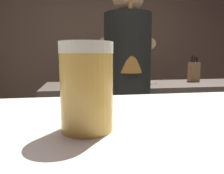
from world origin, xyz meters
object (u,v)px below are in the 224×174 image
Objects in this scene: bottle_soy at (121,59)px; bottle_vinegar at (89,58)px; bottle_olive_oil at (111,59)px; knife_block at (194,71)px; bartender at (127,83)px; bottle_hot_sauce at (111,59)px; chefs_knife at (146,84)px; mixing_bowl at (101,81)px; pint_glass_far at (87,87)px.

bottle_vinegar is at bearing 172.50° from bottle_soy.
knife_block is at bearing -62.55° from bottle_olive_oil.
bottle_olive_oil is 0.95× the size of bottle_soy.
bottle_vinegar reaches higher than bottle_olive_oil.
bottle_soy reaches higher than knife_block.
bartender is 7.11× the size of bottle_vinegar.
bottle_vinegar is at bearing 171.69° from bottle_hot_sauce.
bartender is at bearing -85.03° from bottle_vinegar.
chefs_knife is (0.28, 0.41, -0.06)m from bartender.
bartender is at bearing -145.01° from chefs_knife.
bartender is 1.81m from bottle_hot_sauce.
bottle_hot_sauce is (0.31, 1.30, 0.20)m from mixing_bowl.
bottle_soy is (0.05, 1.38, 0.23)m from chefs_knife.
knife_block is 0.62m from chefs_knife.
bartender is at bearing 73.41° from pint_glass_far.
bottle_vinegar is 1.18× the size of bottle_hot_sauce.
pint_glass_far is 0.63× the size of bottle_soy.
bottle_vinegar reaches higher than bottle_soy.
bartender is 0.51m from mixing_bowl.
mixing_bowl is at bearing -175.25° from knife_block.
bottle_soy reaches higher than pint_glass_far.
knife_block is 2.06× the size of pint_glass_far.
bottle_soy is (0.33, 1.78, 0.16)m from bartender.
bartender is 1.82m from bottle_soy.
pint_glass_far is 3.03m from bottle_vinegar.
bottle_soy is at bearing -6.86° from bartender.
pint_glass_far is (-0.63, -1.58, 0.21)m from chefs_knife.
bottle_vinegar reaches higher than mixing_bowl.
bottle_vinegar reaches higher than chefs_knife.
bottle_hot_sauce is (-0.00, -0.10, 0.00)m from bottle_olive_oil.
bottle_hot_sauce is at bearing -8.31° from bottle_vinegar.
pint_glass_far is at bearing -97.43° from mixing_bowl.
chefs_knife is at bearing -30.89° from bartender.
bottle_soy reaches higher than bottle_olive_oil.
bottle_soy is (0.47, 1.29, 0.20)m from mixing_bowl.
bottle_vinegar is 0.35m from bottle_olive_oil.
bottle_olive_oil is (0.32, 1.40, 0.20)m from mixing_bowl.
knife_block is at bearing -60.53° from bottle_hot_sauce.
bottle_hot_sauce reaches higher than bottle_olive_oil.
bottle_olive_oil reaches higher than chefs_knife.
mixing_bowl is 1.03× the size of bottle_soy.
bottle_hot_sauce is (0.53, 2.98, 0.01)m from pint_glass_far.
bottle_olive_oil is 0.19m from bottle_soy.
bottle_soy is at bearing 114.01° from knife_block.
pint_glass_far is 3.12m from bottle_olive_oil.
bottle_vinegar is at bearing 86.61° from chefs_knife.
bottle_soy reaches higher than mixing_bowl.
chefs_knife is 1.72m from pint_glass_far.
bartender is 8.45× the size of bottle_olive_oil.
bottle_hot_sauce is at bearing -2.00° from bartender.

